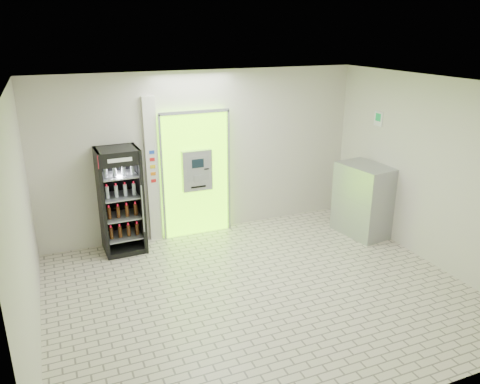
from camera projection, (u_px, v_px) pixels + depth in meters
ground at (260, 292)px, 6.89m from camera, size 6.00×6.00×0.00m
room_shell at (262, 173)px, 6.28m from camera, size 6.00×6.00×6.00m
atm_assembly at (196, 173)px, 8.54m from camera, size 1.30×0.24×2.33m
pillar at (152, 171)px, 8.24m from camera, size 0.22×0.11×2.60m
beverage_cooler at (121, 203)px, 7.94m from camera, size 0.71×0.67×1.83m
steel_cabinet at (364, 200)px, 8.67m from camera, size 0.82×1.09×1.33m
exit_sign at (378, 119)px, 8.49m from camera, size 0.02×0.22×0.26m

